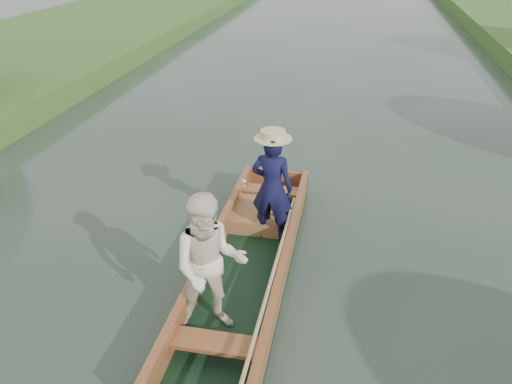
# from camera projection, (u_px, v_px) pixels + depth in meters

# --- Properties ---
(ground) EXTENTS (120.00, 120.00, 0.00)m
(ground) POSITION_uv_depth(u_px,v_px,m) (247.00, 274.00, 6.78)
(ground) COLOR #283D30
(ground) RESTS_ON ground
(trees_far) EXTENTS (22.24, 12.46, 4.31)m
(trees_far) POSITION_uv_depth(u_px,v_px,m) (463.00, 16.00, 11.41)
(trees_far) COLOR #47331E
(trees_far) RESTS_ON ground
(punt) EXTENTS (1.22, 5.12, 1.79)m
(punt) POSITION_uv_depth(u_px,v_px,m) (241.00, 244.00, 6.33)
(punt) COLOR black
(punt) RESTS_ON ground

